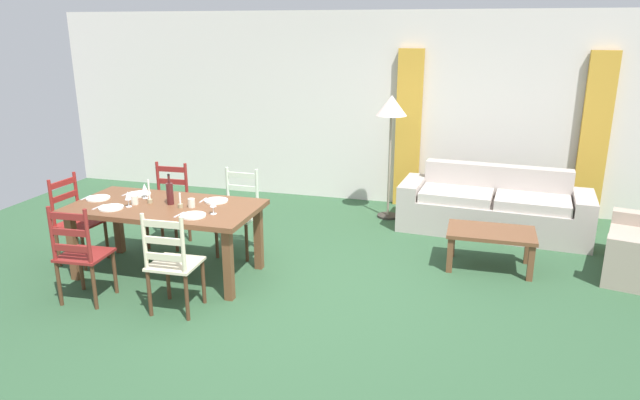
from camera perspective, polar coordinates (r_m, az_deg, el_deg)
ground_plane at (r=5.65m, az=-2.58°, el=-9.20°), size 9.60×9.60×0.02m
wall_far at (r=8.35m, az=4.45°, el=9.10°), size 9.60×0.16×2.70m
curtain_panel_left at (r=8.15m, az=8.80°, el=6.98°), size 0.35×0.08×2.20m
curtain_panel_right at (r=8.22m, az=25.69°, el=5.60°), size 0.35×0.08×2.20m
dining_table at (r=6.00m, az=-15.16°, el=-1.27°), size 1.90×0.96×0.75m
dining_chair_near_left at (r=5.70m, az=-22.77°, el=-4.99°), size 0.44×0.43×0.96m
dining_chair_near_right at (r=5.23m, az=-14.55°, el=-6.10°), size 0.43×0.41×0.96m
dining_chair_far_left at (r=6.91m, az=-14.82°, el=-0.48°), size 0.44×0.42×0.96m
dining_chair_far_right at (r=6.48m, az=-8.09°, el=-1.24°), size 0.42×0.40×0.96m
dining_chair_head_west at (r=6.70m, az=-23.18°, el=-1.85°), size 0.43×0.45×0.96m
dinner_plate_near_left at (r=6.02m, az=-20.12°, el=-0.73°), size 0.24×0.24×0.02m
fork_near_left at (r=6.11m, az=-21.27°, el=-0.66°), size 0.02×0.17×0.01m
dinner_plate_near_right at (r=5.55m, az=-12.53°, el=-1.52°), size 0.24×0.24×0.02m
fork_near_right at (r=5.62m, az=-13.87°, el=-1.44°), size 0.03×0.17×0.01m
dinner_plate_far_left at (r=6.41m, az=-17.58°, el=0.56°), size 0.24×0.24×0.02m
fork_far_left at (r=6.49m, az=-18.68°, el=0.61°), size 0.03×0.17×0.01m
dinner_plate_far_right at (r=5.98m, az=-10.31°, el=-0.07°), size 0.24×0.24×0.02m
fork_far_right at (r=6.04m, az=-11.59°, el=-0.01°), size 0.02×0.17×0.01m
dinner_plate_head_west at (r=6.40m, az=-21.26°, el=0.17°), size 0.24×0.24×0.02m
fork_head_west at (r=6.49m, az=-22.31°, el=0.22°), size 0.02×0.17×0.01m
wine_bottle at (r=5.96m, az=-14.75°, el=0.67°), size 0.07×0.07×0.32m
wine_glass_near_left at (r=5.99m, az=-18.62°, el=0.36°), size 0.06×0.06×0.16m
wine_glass_near_right at (r=5.55m, az=-10.64°, el=-0.31°), size 0.06×0.06×0.16m
wine_glass_far_left at (r=6.24m, az=-17.11°, el=1.14°), size 0.06×0.06×0.16m
coffee_cup_primary at (r=5.83m, az=-12.71°, el=-0.29°), size 0.07×0.07×0.09m
coffee_cup_secondary at (r=6.07m, az=-18.03°, el=-0.02°), size 0.07×0.07×0.09m
candle_tall at (r=6.07m, az=-16.65°, el=0.34°), size 0.05×0.05×0.25m
candle_short at (r=5.83m, az=-13.76°, el=-0.37°), size 0.05×0.05×0.15m
couch at (r=7.48m, az=16.91°, el=-0.83°), size 2.34×0.98×0.80m
coffee_table at (r=6.30m, az=16.69°, el=-3.49°), size 0.90×0.56×0.42m
standing_lamp at (r=7.49m, az=7.13°, el=8.59°), size 0.40×0.40×1.64m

